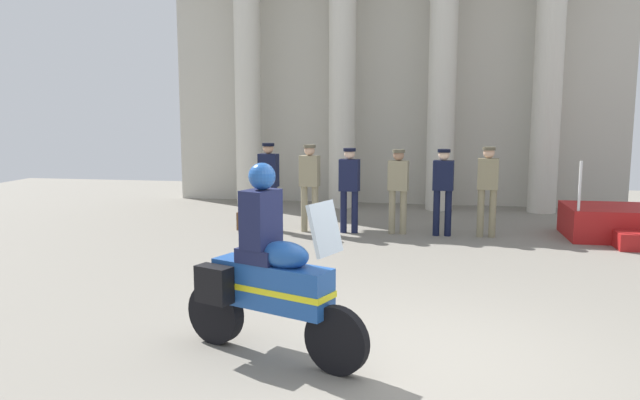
# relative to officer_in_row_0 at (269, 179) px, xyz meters

# --- Properties ---
(ground_plane) EXTENTS (28.00, 28.00, 0.00)m
(ground_plane) POSITION_rel_officer_in_row_0_xyz_m (3.05, -6.08, -1.03)
(ground_plane) COLOR gray
(colonnade_backdrop) EXTENTS (11.50, 1.50, 7.61)m
(colonnade_backdrop) POSITION_rel_officer_in_row_0_xyz_m (2.23, 3.84, 2.89)
(colonnade_backdrop) COLOR beige
(colonnade_backdrop) RESTS_ON ground_plane
(officer_in_row_0) EXTENTS (0.40, 0.26, 1.75)m
(officer_in_row_0) POSITION_rel_officer_in_row_0_xyz_m (0.00, 0.00, 0.00)
(officer_in_row_0) COLOR black
(officer_in_row_0) RESTS_ON ground_plane
(officer_in_row_1) EXTENTS (0.40, 0.26, 1.73)m
(officer_in_row_1) POSITION_rel_officer_in_row_0_xyz_m (0.84, -0.03, -0.01)
(officer_in_row_1) COLOR gray
(officer_in_row_1) RESTS_ON ground_plane
(officer_in_row_2) EXTENTS (0.40, 0.26, 1.67)m
(officer_in_row_2) POSITION_rel_officer_in_row_0_xyz_m (1.63, -0.01, -0.05)
(officer_in_row_2) COLOR #141938
(officer_in_row_2) RESTS_ON ground_plane
(officer_in_row_3) EXTENTS (0.40, 0.26, 1.65)m
(officer_in_row_3) POSITION_rel_officer_in_row_0_xyz_m (2.57, 0.05, -0.06)
(officer_in_row_3) COLOR gray
(officer_in_row_3) RESTS_ON ground_plane
(officer_in_row_4) EXTENTS (0.40, 0.26, 1.67)m
(officer_in_row_4) POSITION_rel_officer_in_row_0_xyz_m (3.43, -0.00, -0.05)
(officer_in_row_4) COLOR black
(officer_in_row_4) RESTS_ON ground_plane
(officer_in_row_5) EXTENTS (0.40, 0.26, 1.72)m
(officer_in_row_5) POSITION_rel_officer_in_row_0_xyz_m (4.25, 0.02, -0.02)
(officer_in_row_5) COLOR #847A5B
(officer_in_row_5) RESTS_ON ground_plane
(motorcycle_with_rider) EXTENTS (1.98, 1.02, 1.90)m
(motorcycle_with_rider) POSITION_rel_officer_in_row_0_xyz_m (1.61, -6.25, -0.24)
(motorcycle_with_rider) COLOR black
(motorcycle_with_rider) RESTS_ON ground_plane
(briefcase_on_ground) EXTENTS (0.10, 0.32, 0.36)m
(briefcase_on_ground) POSITION_rel_officer_in_row_0_xyz_m (-0.58, -0.02, -0.85)
(briefcase_on_ground) COLOR brown
(briefcase_on_ground) RESTS_ON ground_plane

